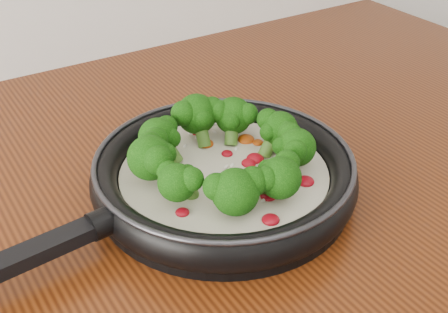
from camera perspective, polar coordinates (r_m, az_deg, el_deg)
skillet at (r=0.64m, az=-0.26°, el=-1.41°), size 0.48×0.32×0.09m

